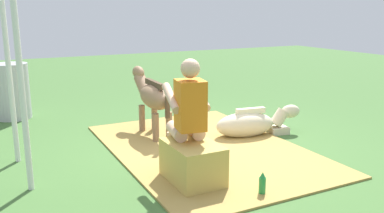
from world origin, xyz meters
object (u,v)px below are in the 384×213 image
(hay_bale, at_px, (192,163))
(soda_bottle, at_px, (262,184))
(pony_standing, at_px, (152,96))
(person_seated, at_px, (187,114))
(water_barrel, at_px, (12,91))
(tent_pole_mid, at_px, (8,64))
(pony_lying, at_px, (251,123))
(tent_pole_left, at_px, (20,75))

(hay_bale, relative_size, soda_bottle, 2.79)
(pony_standing, relative_size, soda_bottle, 5.47)
(soda_bottle, bearing_deg, pony_standing, 4.86)
(person_seated, relative_size, water_barrel, 1.42)
(hay_bale, bearing_deg, soda_bottle, -141.47)
(pony_standing, relative_size, tent_pole_mid, 0.57)
(hay_bale, distance_m, person_seated, 0.53)
(pony_lying, distance_m, tent_pole_left, 3.26)
(pony_standing, height_order, water_barrel, pony_standing)
(pony_lying, height_order, tent_pole_left, tent_pole_left)
(hay_bale, distance_m, pony_standing, 1.85)
(pony_standing, bearing_deg, tent_pole_left, 123.16)
(tent_pole_left, relative_size, tent_pole_mid, 1.00)
(water_barrel, xyz_separation_m, tent_pole_left, (-3.15, 0.07, 0.72))
(tent_pole_left, bearing_deg, tent_pole_mid, 3.12)
(person_seated, xyz_separation_m, tent_pole_left, (0.45, 1.57, 0.47))
(pony_standing, relative_size, tent_pole_left, 0.57)
(soda_bottle, bearing_deg, tent_pole_left, 59.38)
(water_barrel, bearing_deg, pony_standing, -138.35)
(pony_standing, bearing_deg, soda_bottle, -175.14)
(person_seated, distance_m, soda_bottle, 1.06)
(tent_pole_left, xyz_separation_m, tent_pole_mid, (0.92, 0.05, 0.00))
(hay_bale, relative_size, tent_pole_left, 0.29)
(person_seated, xyz_separation_m, pony_standing, (1.64, -0.25, -0.14))
(water_barrel, distance_m, tent_pole_left, 3.24)
(person_seated, height_order, pony_standing, person_seated)
(hay_bale, bearing_deg, pony_standing, -8.51)
(person_seated, height_order, pony_lying, person_seated)
(hay_bale, height_order, pony_standing, pony_standing)
(tent_pole_left, bearing_deg, pony_lying, -81.16)
(soda_bottle, bearing_deg, pony_lying, -31.89)
(person_seated, distance_m, tent_pole_left, 1.70)
(hay_bale, bearing_deg, tent_pole_left, 68.69)
(person_seated, xyz_separation_m, soda_bottle, (-0.75, -0.45, -0.60))
(pony_standing, xyz_separation_m, soda_bottle, (-2.39, -0.20, -0.46))
(water_barrel, height_order, tent_pole_left, tent_pole_left)
(hay_bale, relative_size, tent_pole_mid, 0.29)
(soda_bottle, bearing_deg, hay_bale, 38.53)
(person_seated, xyz_separation_m, tent_pole_mid, (1.37, 1.62, 0.47))
(water_barrel, distance_m, tent_pole_mid, 2.35)
(pony_lying, distance_m, tent_pole_mid, 3.30)
(person_seated, height_order, tent_pole_left, tent_pole_left)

